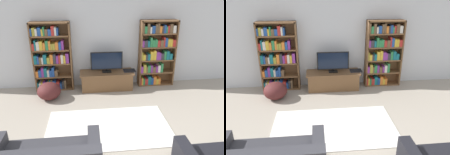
{
  "view_description": "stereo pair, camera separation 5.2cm",
  "coord_description": "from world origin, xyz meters",
  "views": [
    {
      "loc": [
        -0.54,
        -1.6,
        2.6
      ],
      "look_at": [
        -0.02,
        2.97,
        0.7
      ],
      "focal_mm": 35.0,
      "sensor_mm": 36.0,
      "label": 1
    },
    {
      "loc": [
        -0.48,
        -1.61,
        2.6
      ],
      "look_at": [
        -0.02,
        2.97,
        0.7
      ],
      "focal_mm": 35.0,
      "sensor_mm": 36.0,
      "label": 2
    }
  ],
  "objects": [
    {
      "name": "wall_back",
      "position": [
        0.0,
        4.23,
        1.3
      ],
      "size": [
        8.8,
        0.06,
        2.6
      ],
      "color": "silver",
      "rests_on": "ground_plane"
    },
    {
      "name": "bookshelf_left",
      "position": [
        -1.51,
        4.05,
        0.89
      ],
      "size": [
        0.99,
        0.3,
        1.82
      ],
      "color": "brown",
      "rests_on": "ground_plane"
    },
    {
      "name": "bookshelf_right",
      "position": [
        1.33,
        4.05,
        0.93
      ],
      "size": [
        0.99,
        0.3,
        1.82
      ],
      "color": "brown",
      "rests_on": "ground_plane"
    },
    {
      "name": "tv_stand",
      "position": [
        -0.06,
        3.89,
        0.24
      ],
      "size": [
        1.44,
        0.56,
        0.49
      ],
      "color": "brown",
      "rests_on": "ground_plane"
    },
    {
      "name": "television",
      "position": [
        -0.06,
        3.89,
        0.78
      ],
      "size": [
        0.85,
        0.16,
        0.56
      ],
      "color": "black",
      "rests_on": "tv_stand"
    },
    {
      "name": "laptop",
      "position": [
        0.57,
        3.89,
        0.5
      ],
      "size": [
        0.33,
        0.25,
        0.03
      ],
      "color": "#28282D",
      "rests_on": "tv_stand"
    },
    {
      "name": "area_rug",
      "position": [
        -0.19,
        2.05,
        0.01
      ],
      "size": [
        2.45,
        1.43,
        0.02
      ],
      "color": "white",
      "rests_on": "ground_plane"
    },
    {
      "name": "beanbag_ottoman",
      "position": [
        -1.54,
        3.43,
        0.22
      ],
      "size": [
        0.58,
        0.58,
        0.43
      ],
      "primitive_type": "ellipsoid",
      "color": "#4C1E1E",
      "rests_on": "ground_plane"
    }
  ]
}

